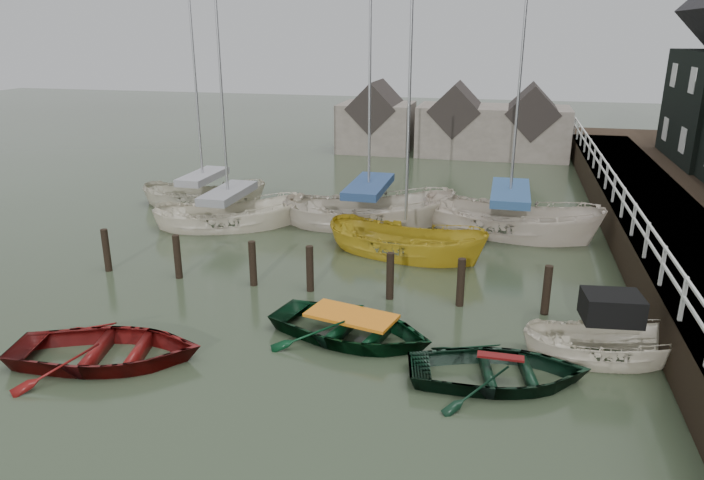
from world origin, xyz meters
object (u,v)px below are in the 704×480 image
(rowboat_red, at_px, (108,362))
(sailboat_b, at_px, (369,223))
(sailboat_a, at_px, (230,225))
(motorboat, at_px, (606,355))
(sailboat_e, at_px, (205,204))
(rowboat_green, at_px, (351,338))
(sailboat_d, at_px, (507,232))
(rowboat_dkgreen, at_px, (499,382))
(sailboat_c, at_px, (405,254))

(rowboat_red, height_order, sailboat_b, sailboat_b)
(rowboat_red, bearing_deg, sailboat_a, -3.99)
(motorboat, bearing_deg, sailboat_a, 52.92)
(sailboat_b, distance_m, sailboat_e, 7.73)
(rowboat_green, bearing_deg, sailboat_d, -7.56)
(sailboat_a, xyz_separation_m, sailboat_b, (5.25, 1.60, -0.00))
(motorboat, xyz_separation_m, sailboat_e, (-15.42, 10.31, -0.04))
(sailboat_b, height_order, sailboat_d, sailboat_d)
(sailboat_b, bearing_deg, sailboat_a, 93.01)
(sailboat_a, relative_size, sailboat_b, 0.91)
(rowboat_dkgreen, bearing_deg, rowboat_red, 87.04)
(motorboat, distance_m, sailboat_b, 12.06)
(rowboat_dkgreen, bearing_deg, sailboat_c, 12.30)
(sailboat_b, distance_m, sailboat_d, 5.39)
(sailboat_c, bearing_deg, sailboat_e, 81.04)
(motorboat, bearing_deg, sailboat_c, 36.73)
(motorboat, distance_m, sailboat_d, 9.65)
(sailboat_a, height_order, sailboat_b, sailboat_b)
(rowboat_red, height_order, rowboat_dkgreen, rowboat_red)
(rowboat_red, relative_size, motorboat, 1.08)
(sailboat_c, bearing_deg, sailboat_d, -31.94)
(sailboat_a, xyz_separation_m, sailboat_e, (-2.41, 2.67, 0.00))
(rowboat_dkgreen, bearing_deg, sailboat_d, -11.48)
(rowboat_red, xyz_separation_m, sailboat_a, (-1.68, 10.53, 0.07))
(rowboat_green, bearing_deg, sailboat_a, 54.00)
(sailboat_d, distance_m, sailboat_e, 13.08)
(rowboat_green, height_order, sailboat_b, sailboat_b)
(motorboat, distance_m, sailboat_c, 8.42)
(sailboat_a, height_order, sailboat_e, sailboat_a)
(rowboat_green, relative_size, sailboat_b, 0.35)
(sailboat_b, bearing_deg, rowboat_dkgreen, -167.78)
(rowboat_dkgreen, relative_size, sailboat_a, 0.36)
(motorboat, relative_size, sailboat_a, 0.36)
(rowboat_dkgreen, distance_m, sailboat_c, 8.43)
(rowboat_dkgreen, relative_size, sailboat_c, 0.40)
(sailboat_d, height_order, sailboat_e, sailboat_d)
(rowboat_red, xyz_separation_m, motorboat, (11.33, 2.90, 0.11))
(sailboat_c, relative_size, sailboat_e, 0.93)
(rowboat_red, bearing_deg, sailboat_e, 4.16)
(sailboat_c, bearing_deg, sailboat_a, 92.69)
(sailboat_b, relative_size, sailboat_c, 1.24)
(rowboat_dkgreen, bearing_deg, sailboat_a, 37.67)
(sailboat_a, xyz_separation_m, sailboat_c, (7.22, -1.52, -0.05))
(rowboat_red, distance_m, sailboat_e, 13.82)
(rowboat_dkgreen, height_order, sailboat_c, sailboat_c)
(sailboat_b, bearing_deg, motorboat, -153.89)
(sailboat_c, bearing_deg, sailboat_b, 46.92)
(rowboat_dkgreen, bearing_deg, motorboat, -67.54)
(rowboat_green, xyz_separation_m, sailboat_c, (0.29, 6.52, 0.01))
(rowboat_dkgreen, xyz_separation_m, motorboat, (2.43, 1.62, 0.11))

